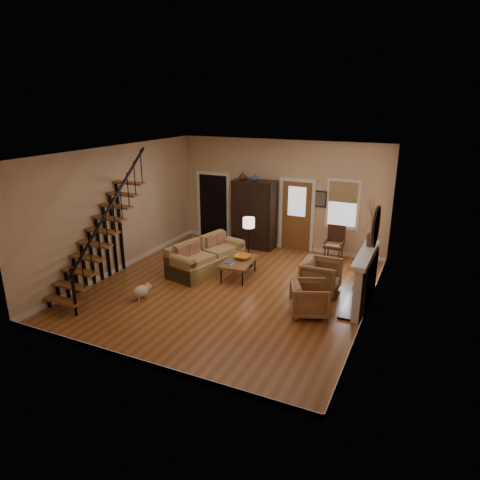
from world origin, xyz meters
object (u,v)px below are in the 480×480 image
at_px(armchair_right, 321,276).
at_px(sofa, 206,256).
at_px(side_chair, 334,244).
at_px(armchair_left, 309,299).
at_px(armoire, 254,214).
at_px(floor_lamp, 249,243).
at_px(coffee_table, 239,269).

bearing_deg(armchair_right, sofa, 87.92).
bearing_deg(side_chair, armchair_left, -85.39).
relative_size(armchair_right, side_chair, 0.87).
relative_size(armoire, side_chair, 2.06).
height_order(armoire, floor_lamp, armoire).
bearing_deg(side_chair, floor_lamp, -145.23).
bearing_deg(floor_lamp, armoire, 108.15).
distance_m(sofa, floor_lamp, 1.21).
bearing_deg(side_chair, armchair_right, -84.63).
distance_m(armoire, floor_lamp, 1.73).
height_order(armchair_left, armchair_right, armchair_right).
relative_size(coffee_table, armchair_left, 1.52).
xyz_separation_m(armchair_left, side_chair, (-0.27, 3.38, 0.15)).
bearing_deg(armchair_left, floor_lamp, 26.01).
height_order(armoire, coffee_table, armoire).
distance_m(sofa, side_chair, 3.64).
height_order(armchair_right, side_chair, side_chair).
height_order(sofa, floor_lamp, floor_lamp).
bearing_deg(armchair_left, armchair_right, -20.04).
bearing_deg(armchair_right, side_chair, 4.03).
bearing_deg(armchair_right, coffee_table, 88.84).
bearing_deg(sofa, armchair_left, -7.72).
bearing_deg(sofa, floor_lamp, 52.91).
relative_size(floor_lamp, side_chair, 1.37).
height_order(coffee_table, armchair_left, armchair_left).
relative_size(armoire, floor_lamp, 1.51).
height_order(sofa, armchair_right, sofa).
relative_size(armchair_left, side_chair, 0.78).
distance_m(coffee_table, armchair_left, 2.53).
height_order(coffee_table, armchair_right, armchair_right).
relative_size(sofa, armchair_right, 2.47).
bearing_deg(floor_lamp, armchair_right, -19.46).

